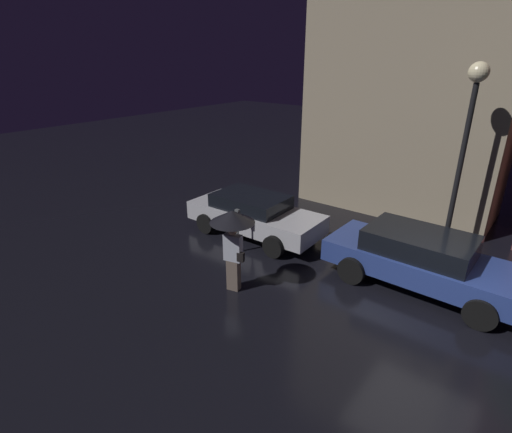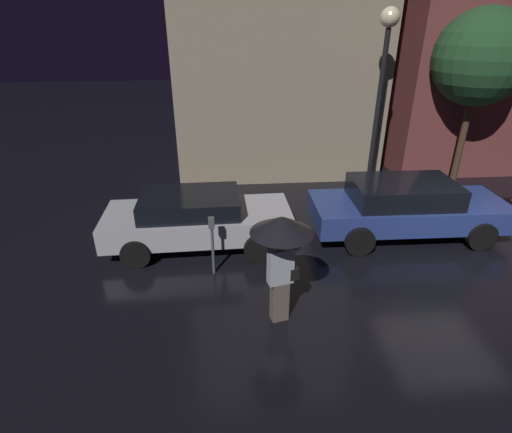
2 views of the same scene
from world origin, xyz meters
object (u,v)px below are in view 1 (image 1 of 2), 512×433
Objects in this scene: pedestrian_with_umbrella at (233,228)px; parked_car_silver at (254,214)px; parked_car_blue at (423,259)px; parking_meter at (238,226)px; street_lamp_near at (470,117)px.

parked_car_silver is at bearing -74.21° from pedestrian_with_umbrella.
parked_car_blue is 4.80m from parking_meter.
parked_car_blue is at bearing 0.11° from parked_car_silver.
pedestrian_with_umbrella is 2.07m from parking_meter.
pedestrian_with_umbrella is (1.55, -2.73, 0.91)m from parked_car_silver.
parked_car_silver is 0.92× the size of parked_car_blue.
parked_car_silver is at bearing 107.44° from parking_meter.
parked_car_blue is (4.99, 0.13, 0.05)m from parked_car_silver.
parked_car_silver is 2.11× the size of pedestrian_with_umbrella.
parked_car_blue is 3.56× the size of parking_meter.
parking_meter is (-4.61, -1.34, 0.06)m from parked_car_blue.
pedestrian_with_umbrella is (-3.44, -2.86, 0.86)m from parked_car_blue.
parking_meter is 0.26× the size of street_lamp_near.
street_lamp_near is at bearing -136.27° from pedestrian_with_umbrella.
parked_car_silver is 0.84× the size of street_lamp_near.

